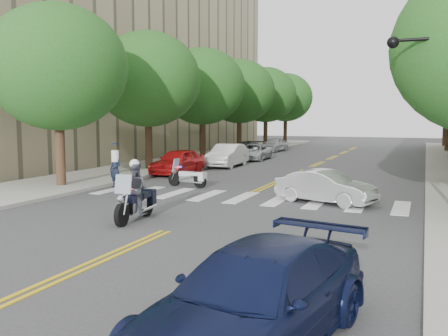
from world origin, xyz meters
The scene contains 20 objects.
ground centered at (0.00, 0.00, 0.00)m, with size 140.00×140.00×0.00m, color #38383A.
sidewalk_left centered at (-9.50, 22.00, 0.07)m, with size 5.00×60.00×0.15m, color #9E9991.
building_left centered at (-26.00, 26.00, 12.00)m, with size 26.00×44.00×24.00m, color tan.
tree_l_0 centered at (-8.80, 6.00, 5.55)m, with size 6.40×6.40×8.45m.
tree_l_1 centered at (-8.80, 14.00, 5.55)m, with size 6.40×6.40×8.45m.
tree_l_2 centered at (-8.80, 22.00, 5.55)m, with size 6.40×6.40×8.45m.
tree_l_3 centered at (-8.80, 30.00, 5.55)m, with size 6.40×6.40×8.45m.
tree_l_4 centered at (-8.80, 38.00, 5.55)m, with size 6.40×6.40×8.45m.
tree_l_5 centered at (-8.80, 46.00, 5.55)m, with size 6.40×6.40×8.45m.
tree_r_5 centered at (8.80, 46.00, 5.55)m, with size 6.40×6.40×8.45m.
motorcycle_police centered at (-1.64, 1.05, 0.88)m, with size 0.87×2.44×1.99m.
motorcycle_parked centered at (-3.31, 8.48, 0.46)m, with size 2.07×0.61×1.33m.
officer_standing centered at (-6.50, 7.04, 0.85)m, with size 0.62×0.40×1.69m, color black.
convertible centered at (3.43, 6.50, 0.64)m, with size 1.35×3.87×1.28m, color silver.
sedan_blue centered at (4.74, -5.95, 0.73)m, with size 2.05×5.05×1.46m, color #0D1437.
parked_car_a centered at (-6.30, 13.00, 0.74)m, with size 1.74×4.32×1.47m, color #B61315.
parked_car_b centered at (-5.20, 18.00, 0.75)m, with size 1.59×4.56×1.50m, color silver.
parked_car_c centered at (-5.20, 23.50, 0.60)m, with size 2.00×4.35×1.21m, color #A6A9AE.
parked_car_d centered at (-6.30, 24.50, 0.66)m, with size 1.86×4.57×1.33m, color black.
parked_car_e centered at (-6.30, 32.88, 0.68)m, with size 1.60×3.99×1.36m, color gray.
Camera 1 is at (6.92, -12.56, 3.35)m, focal length 40.00 mm.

